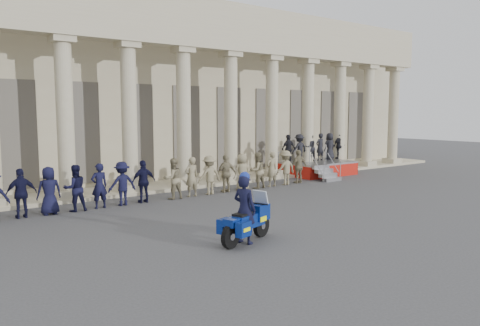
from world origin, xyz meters
The scene contains 6 objects.
ground centered at (0.00, 0.00, 0.00)m, with size 90.00×90.00×0.00m, color #3A3A3C.
building centered at (0.00, 14.74, 4.52)m, with size 40.00×12.50×9.00m.
officer_rank centered at (-4.02, 6.01, 0.82)m, with size 22.14×0.62×1.64m.
reviewing_stand centered at (9.40, 7.68, 1.23)m, with size 4.89×3.69×2.27m.
motorcycle centered at (-1.85, -0.68, 0.57)m, with size 2.00×1.10×1.32m.
rider centered at (-1.96, -0.71, 0.95)m, with size 0.61×0.76×1.91m.
Camera 1 is at (-9.33, -10.30, 3.47)m, focal length 35.00 mm.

